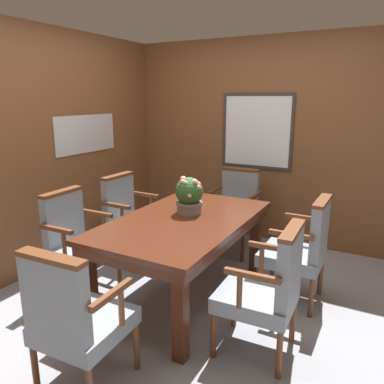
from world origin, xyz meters
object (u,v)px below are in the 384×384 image
chair_head_far (236,207)px  potted_plant (189,195)px  chair_head_near (75,316)px  chair_left_near (76,240)px  chair_left_far (129,216)px  chair_right_far (302,247)px  dining_table (184,229)px  chair_right_near (268,287)px

chair_head_far → potted_plant: (-0.02, -1.09, 0.40)m
chair_head_near → chair_left_near: bearing=-47.7°
chair_head_near → chair_head_far: same height
chair_left_far → chair_right_far: bearing=-88.2°
dining_table → chair_left_near: chair_left_near is taller
chair_left_near → chair_head_far: bearing=-29.4°
chair_head_far → chair_left_near: bearing=-119.4°
chair_left_near → potted_plant: bearing=-58.9°
chair_head_far → potted_plant: potted_plant is taller
chair_left_near → potted_plant: size_ratio=2.86×
chair_right_near → potted_plant: bearing=-123.5°
dining_table → chair_head_near: (-0.00, -1.28, -0.14)m
chair_right_far → chair_left_far: bearing=-89.5°
chair_right_near → chair_left_near: 1.78m
potted_plant → dining_table: bearing=-78.7°
chair_right_near → potted_plant: 1.14m
chair_right_near → chair_head_near: bearing=-47.4°
dining_table → chair_right_near: size_ratio=1.81×
chair_head_near → chair_head_far: size_ratio=1.00×
potted_plant → chair_head_near: bearing=-88.9°
chair_left_near → dining_table: bearing=-67.5°
chair_right_near → potted_plant: (-0.91, 0.56, 0.40)m
chair_head_far → chair_left_far: bearing=-137.6°
chair_left_near → chair_right_far: same height
chair_head_far → chair_right_near: bearing=-62.3°
potted_plant → chair_right_near: bearing=-31.3°
dining_table → chair_left_far: 1.00m
chair_head_far → chair_left_far: 1.23m
chair_right_near → potted_plant: potted_plant is taller
chair_left_far → chair_left_near: bearing=-177.8°
chair_head_near → chair_head_far: 2.53m
chair_left_far → potted_plant: bearing=-104.2°
dining_table → potted_plant: 0.31m
dining_table → chair_head_far: 1.25m
chair_right_far → potted_plant: 1.07m
chair_right_near → chair_left_near: bearing=-92.7°
dining_table → potted_plant: potted_plant is taller
chair_head_far → chair_right_far: size_ratio=1.00×
dining_table → chair_head_near: size_ratio=1.81×
chair_head_far → potted_plant: bearing=-91.8°
chair_right_near → chair_head_far: (-0.90, 1.64, 0.00)m
chair_head_near → chair_right_far: (0.93, 1.70, 0.00)m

